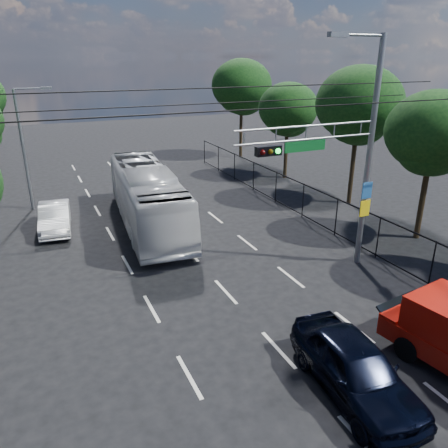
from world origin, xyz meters
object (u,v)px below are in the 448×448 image
navy_hatchback (355,368)px  white_van (55,217)px  white_bus (147,197)px  signal_mast (347,149)px

navy_hatchback → white_van: 17.39m
navy_hatchback → white_bus: bearing=101.8°
signal_mast → navy_hatchback: (-4.38, -6.42, -4.45)m
white_van → signal_mast: bearing=-36.4°
navy_hatchback → white_van: size_ratio=1.08×
navy_hatchback → white_bus: (-1.68, 14.90, 0.81)m
signal_mast → navy_hatchback: signal_mast is taller
signal_mast → white_bus: signal_mast is taller
white_bus → white_van: bearing=170.4°
white_bus → signal_mast: bearing=-49.1°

